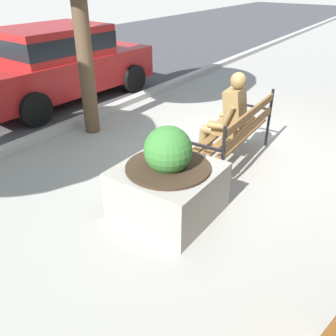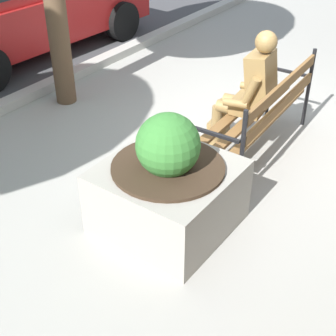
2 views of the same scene
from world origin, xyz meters
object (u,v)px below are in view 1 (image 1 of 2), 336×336
(concrete_planter, at_px, (168,183))
(parked_car_red, at_px, (59,62))
(bronze_statue_seated, at_px, (225,120))
(park_bench, at_px, (239,130))

(concrete_planter, xyz_separation_m, parked_car_red, (2.14, 4.37, 0.44))
(bronze_statue_seated, relative_size, parked_car_red, 0.33)
(concrete_planter, bearing_deg, park_bench, -4.74)
(park_bench, relative_size, parked_car_red, 0.44)
(parked_car_red, bearing_deg, concrete_planter, -116.14)
(concrete_planter, relative_size, parked_car_red, 0.26)
(concrete_planter, bearing_deg, bronze_statue_seated, 3.12)
(park_bench, distance_m, bronze_statue_seated, 0.25)
(bronze_statue_seated, height_order, parked_car_red, parked_car_red)
(bronze_statue_seated, xyz_separation_m, concrete_planter, (-1.53, -0.08, -0.26))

